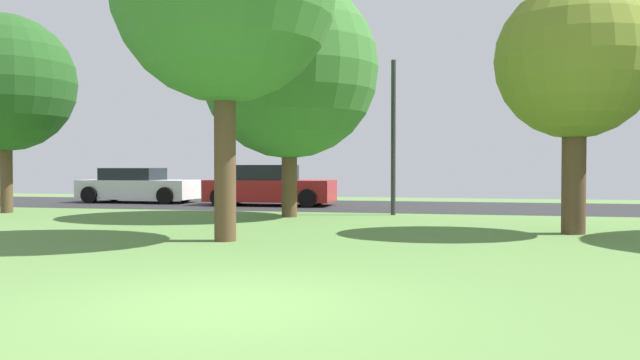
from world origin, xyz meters
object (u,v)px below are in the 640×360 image
object	(u,v)px
parked_car_white	(137,186)
parked_car_red	(269,187)
street_lamp_post	(393,138)
oak_tree_left	(5,83)
maple_tree_far	(575,62)
birch_tree_lone	(289,69)

from	to	relation	value
parked_car_white	parked_car_red	xyz separation A→B (m)	(5.49, -0.60, 0.05)
street_lamp_post	parked_car_white	bearing A→B (deg)	158.57
street_lamp_post	oak_tree_left	bearing A→B (deg)	-172.21
parked_car_white	maple_tree_far	bearing A→B (deg)	-29.67
parked_car_white	street_lamp_post	distance (m)	11.16
birch_tree_lone	oak_tree_left	world-z (taller)	birch_tree_lone
birch_tree_lone	street_lamp_post	bearing A→B (deg)	24.49
birch_tree_lone	street_lamp_post	size ratio (longest dim) A/B	1.48
parked_car_red	street_lamp_post	size ratio (longest dim) A/B	1.01
parked_car_white	street_lamp_post	size ratio (longest dim) A/B	0.98
maple_tree_far	parked_car_red	world-z (taller)	maple_tree_far
birch_tree_lone	parked_car_white	size ratio (longest dim) A/B	1.50
oak_tree_left	parked_car_red	distance (m)	9.09
maple_tree_far	street_lamp_post	bearing A→B (deg)	134.96
parked_car_red	street_lamp_post	world-z (taller)	street_lamp_post
street_lamp_post	maple_tree_far	bearing A→B (deg)	-45.04
maple_tree_far	street_lamp_post	world-z (taller)	maple_tree_far
maple_tree_far	birch_tree_lone	distance (m)	7.62
birch_tree_lone	parked_car_red	size ratio (longest dim) A/B	1.46
oak_tree_left	parked_car_white	bearing A→B (deg)	76.62
oak_tree_left	street_lamp_post	xyz separation A→B (m)	(11.61, 1.59, -1.69)
maple_tree_far	parked_car_white	distance (m)	16.95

